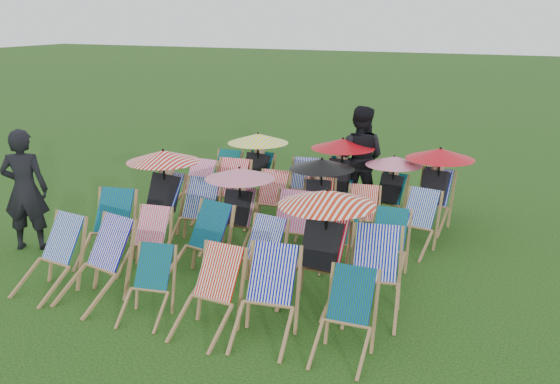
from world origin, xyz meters
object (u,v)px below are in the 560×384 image
at_px(person_rear, 360,158).
at_px(deckchair_29, 433,187).
at_px(person_left, 25,190).
at_px(deckchair_5, 345,319).
at_px(deckchair_0, 48,257).

bearing_deg(person_rear, deckchair_29, 159.18).
relative_size(deckchair_29, person_left, 0.72).
distance_m(deckchair_5, person_left, 5.55).
distance_m(person_left, person_rear, 5.69).
bearing_deg(deckchair_5, deckchair_29, 87.92).
bearing_deg(deckchair_5, deckchair_0, 178.69).
xyz_separation_m(deckchair_0, deckchair_29, (4.02, 4.62, 0.23)).
bearing_deg(person_left, person_rear, -161.21).
xyz_separation_m(deckchair_29, person_left, (-5.45, -3.55, 0.23)).
distance_m(deckchair_0, person_left, 1.84).
height_order(deckchair_29, person_left, person_left).
distance_m(deckchair_0, deckchair_29, 6.13).
xyz_separation_m(deckchair_0, deckchair_5, (4.01, 0.04, -0.04)).
xyz_separation_m(deckchair_0, person_left, (-1.43, 1.06, 0.46)).
xyz_separation_m(deckchair_0, person_rear, (2.57, 5.12, 0.48)).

